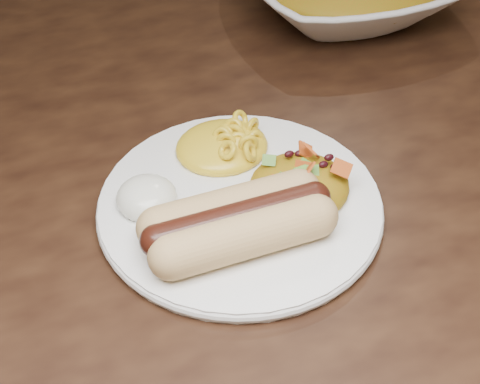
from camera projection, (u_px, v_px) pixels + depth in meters
name	position (u px, v px, depth m)	size (l,w,h in m)	color
table	(93.00, 240.00, 0.75)	(1.60, 0.90, 0.75)	black
plate	(240.00, 206.00, 0.64)	(0.25, 0.25, 0.01)	white
hotdog	(238.00, 221.00, 0.59)	(0.14, 0.07, 0.04)	tan
mac_and_cheese	(222.00, 136.00, 0.67)	(0.09, 0.08, 0.03)	gold
sour_cream	(146.00, 191.00, 0.62)	(0.05, 0.05, 0.03)	white
taco_salad	(300.00, 179.00, 0.63)	(0.09, 0.08, 0.04)	#B63D09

